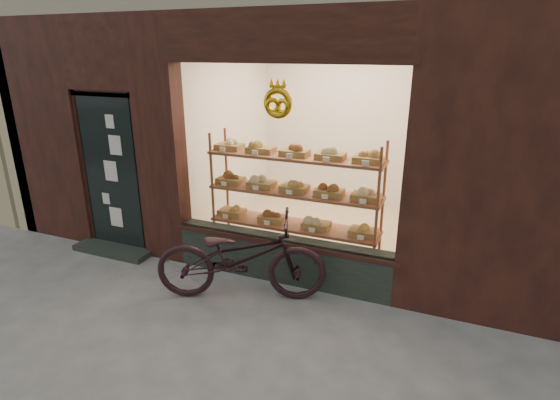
% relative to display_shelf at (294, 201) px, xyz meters
% --- Properties ---
extents(ground, '(90.00, 90.00, 0.00)m').
position_rel_display_shelf_xyz_m(ground, '(-0.45, -2.55, -0.89)').
color(ground, '#5B5B5B').
extents(display_shelf, '(2.20, 0.45, 1.70)m').
position_rel_display_shelf_xyz_m(display_shelf, '(0.00, 0.00, 0.00)').
color(display_shelf, brown).
rests_on(display_shelf, ground).
extents(bicycle, '(2.01, 1.28, 1.00)m').
position_rel_display_shelf_xyz_m(bicycle, '(-0.26, -0.99, -0.39)').
color(bicycle, black).
rests_on(bicycle, ground).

